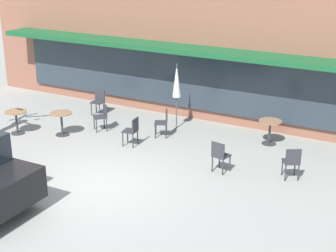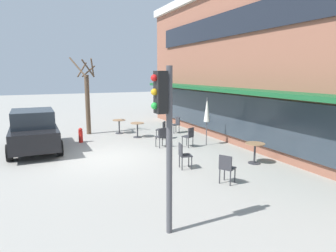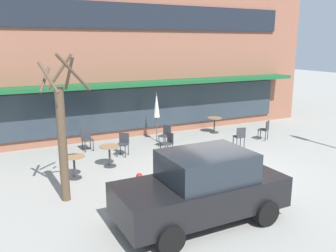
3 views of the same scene
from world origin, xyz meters
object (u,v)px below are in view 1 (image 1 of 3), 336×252
object	(u,v)px
cafe_chair_2	(102,115)
cafe_chair_0	(163,121)
cafe_chair_1	(220,154)
cafe_chair_3	(99,100)
cafe_table_by_tree	(62,120)
cafe_chair_5	(132,130)
cafe_table_streetside	(270,128)
patio_umbrella_green_folded	(177,81)
cafe_chair_4	(292,161)
cafe_table_near_wall	(16,118)

from	to	relation	value
cafe_chair_2	cafe_chair_0	bearing A→B (deg)	12.05
cafe_chair_1	cafe_chair_3	bearing A→B (deg)	156.78
cafe_table_by_tree	cafe_chair_3	size ratio (longest dim) A/B	0.85
cafe_table_by_tree	cafe_chair_5	xyz separation A→B (m)	(2.48, 0.32, 0.01)
cafe_table_streetside	patio_umbrella_green_folded	xyz separation A→B (m)	(-3.17, -0.13, 1.11)
cafe_table_streetside	cafe_chair_4	xyz separation A→B (m)	(1.30, -2.14, 0.01)
cafe_chair_4	cafe_table_near_wall	bearing A→B (deg)	-173.92
patio_umbrella_green_folded	cafe_chair_1	distance (m)	3.84
cafe_table_streetside	cafe_table_by_tree	distance (m)	6.58
patio_umbrella_green_folded	cafe_chair_0	world-z (taller)	patio_umbrella_green_folded
cafe_chair_5	cafe_chair_1	bearing A→B (deg)	-9.12
cafe_chair_3	cafe_chair_0	bearing A→B (deg)	-15.38
cafe_chair_1	cafe_chair_5	distance (m)	3.15
cafe_chair_3	cafe_chair_5	world-z (taller)	same
cafe_table_streetside	cafe_chair_0	size ratio (longest dim) A/B	0.85
cafe_chair_2	cafe_table_near_wall	bearing A→B (deg)	-144.31
patio_umbrella_green_folded	cafe_table_streetside	bearing A→B (deg)	2.28
cafe_chair_1	cafe_chair_2	size ratio (longest dim) A/B	1.00
cafe_table_streetside	cafe_chair_0	bearing A→B (deg)	-161.99
patio_umbrella_green_folded	cafe_chair_0	size ratio (longest dim) A/B	2.47
cafe_table_by_tree	cafe_chair_0	world-z (taller)	cafe_chair_0
cafe_table_by_tree	cafe_chair_4	xyz separation A→B (m)	(7.40, 0.34, 0.01)
cafe_table_near_wall	cafe_chair_2	distance (m)	2.75
cafe_chair_1	cafe_chair_2	world-z (taller)	same
patio_umbrella_green_folded	cafe_chair_1	size ratio (longest dim) A/B	2.47
cafe_chair_2	cafe_chair_4	xyz separation A→B (m)	(6.53, -0.67, 0.00)
cafe_table_near_wall	cafe_chair_4	xyz separation A→B (m)	(8.77, 0.93, 0.01)
cafe_table_streetside	cafe_chair_2	bearing A→B (deg)	-164.30
cafe_chair_4	cafe_chair_5	world-z (taller)	same
patio_umbrella_green_folded	cafe_chair_4	distance (m)	5.03
cafe_table_streetside	cafe_chair_1	distance (m)	2.71
cafe_table_near_wall	cafe_chair_1	xyz separation A→B (m)	(6.96, 0.42, 0.01)
cafe_table_streetside	cafe_chair_5	bearing A→B (deg)	-149.12
cafe_table_near_wall	cafe_chair_0	bearing A→B (deg)	25.47
cafe_chair_0	cafe_table_near_wall	bearing A→B (deg)	-154.53
patio_umbrella_green_folded	cafe_chair_5	xyz separation A→B (m)	(-0.44, -2.03, -1.10)
cafe_chair_0	cafe_chair_2	size ratio (longest dim) A/B	1.00
cafe_chair_2	cafe_chair_5	distance (m)	1.76
cafe_chair_0	cafe_chair_4	bearing A→B (deg)	-13.97
cafe_chair_0	cafe_chair_1	size ratio (longest dim) A/B	1.00
patio_umbrella_green_folded	cafe_chair_5	size ratio (longest dim) A/B	2.47
cafe_table_by_tree	patio_umbrella_green_folded	xyz separation A→B (m)	(2.92, 2.35, 1.11)
cafe_chair_4	cafe_table_by_tree	bearing A→B (deg)	-177.39
cafe_chair_1	cafe_chair_2	distance (m)	4.87
cafe_table_near_wall	cafe_chair_3	distance (m)	3.13
cafe_table_near_wall	cafe_chair_4	size ratio (longest dim) A/B	0.85
cafe_chair_2	cafe_chair_1	bearing A→B (deg)	-14.14
cafe_table_by_tree	cafe_chair_2	bearing A→B (deg)	49.35
cafe_table_by_tree	cafe_chair_5	size ratio (longest dim) A/B	0.85
cafe_chair_0	cafe_chair_5	bearing A→B (deg)	-111.44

